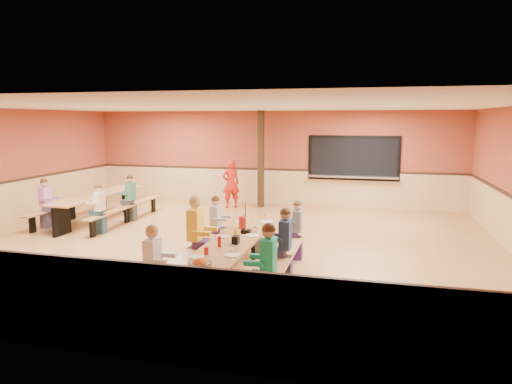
# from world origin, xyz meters

# --- Properties ---
(ground) EXTENTS (12.00, 12.00, 0.00)m
(ground) POSITION_xyz_m (0.00, 0.00, 0.00)
(ground) COLOR #9B693B
(ground) RESTS_ON ground
(room_envelope) EXTENTS (12.04, 10.04, 3.02)m
(room_envelope) POSITION_xyz_m (0.00, 0.00, 0.69)
(room_envelope) COLOR #9A432D
(room_envelope) RESTS_ON ground
(kitchen_pass_through) EXTENTS (2.78, 0.28, 1.38)m
(kitchen_pass_through) POSITION_xyz_m (2.60, 4.96, 1.49)
(kitchen_pass_through) COLOR black
(kitchen_pass_through) RESTS_ON ground
(structural_post) EXTENTS (0.18, 0.18, 3.00)m
(structural_post) POSITION_xyz_m (-0.20, 4.40, 1.50)
(structural_post) COLOR black
(structural_post) RESTS_ON ground
(cafeteria_table_main) EXTENTS (1.91, 3.70, 0.74)m
(cafeteria_table_main) POSITION_xyz_m (0.94, -2.29, 0.53)
(cafeteria_table_main) COLOR #A16F3F
(cafeteria_table_main) RESTS_ON ground
(cafeteria_table_second) EXTENTS (1.91, 3.70, 0.74)m
(cafeteria_table_second) POSITION_xyz_m (-3.97, 1.33, 0.53)
(cafeteria_table_second) COLOR #A16F3F
(cafeteria_table_second) RESTS_ON ground
(seated_child_white_left) EXTENTS (0.37, 0.30, 1.22)m
(seated_child_white_left) POSITION_xyz_m (0.11, -3.60, 0.61)
(seated_child_white_left) COLOR white
(seated_child_white_left) RESTS_ON ground
(seated_adult_yellow) EXTENTS (0.45, 0.37, 1.38)m
(seated_adult_yellow) POSITION_xyz_m (0.11, -1.94, 0.69)
(seated_adult_yellow) COLOR yellow
(seated_adult_yellow) RESTS_ON ground
(seated_child_grey_left) EXTENTS (0.36, 0.29, 1.19)m
(seated_child_grey_left) POSITION_xyz_m (0.11, -0.84, 0.59)
(seated_child_grey_left) COLOR #B0B0B0
(seated_child_grey_left) RESTS_ON ground
(seated_child_teal_right) EXTENTS (0.40, 0.33, 1.28)m
(seated_child_teal_right) POSITION_xyz_m (1.76, -3.36, 0.64)
(seated_child_teal_right) COLOR #1AA086
(seated_child_teal_right) RESTS_ON ground
(seated_child_navy_right) EXTENTS (0.39, 0.32, 1.25)m
(seated_child_navy_right) POSITION_xyz_m (1.76, -2.07, 0.63)
(seated_child_navy_right) COLOR navy
(seated_child_navy_right) RESTS_ON ground
(seated_child_char_right) EXTENTS (0.34, 0.28, 1.15)m
(seated_child_char_right) POSITION_xyz_m (1.76, -0.77, 0.57)
(seated_child_char_right) COLOR #4F545A
(seated_child_char_right) RESTS_ON ground
(seated_child_purple_sec) EXTENTS (0.39, 0.32, 1.24)m
(seated_child_purple_sec) POSITION_xyz_m (-4.79, 0.29, 0.62)
(seated_child_purple_sec) COLOR #A06A9C
(seated_child_purple_sec) RESTS_ON ground
(seated_child_green_sec) EXTENTS (0.38, 0.31, 1.23)m
(seated_child_green_sec) POSITION_xyz_m (-3.14, 1.59, 0.62)
(seated_child_green_sec) COLOR #357D5E
(seated_child_green_sec) RESTS_ON ground
(seated_child_tan_sec) EXTENTS (0.36, 0.29, 1.19)m
(seated_child_tan_sec) POSITION_xyz_m (-3.14, 0.13, 0.59)
(seated_child_tan_sec) COLOR beige
(seated_child_tan_sec) RESTS_ON ground
(standing_woman) EXTENTS (0.66, 0.61, 1.51)m
(standing_woman) POSITION_xyz_m (-1.07, 4.04, 0.76)
(standing_woman) COLOR red
(standing_woman) RESTS_ON ground
(punch_pitcher) EXTENTS (0.16, 0.16, 0.22)m
(punch_pitcher) POSITION_xyz_m (0.87, -1.51, 0.85)
(punch_pitcher) COLOR red
(punch_pitcher) RESTS_ON cafeteria_table_main
(chip_bowl) EXTENTS (0.32, 0.32, 0.15)m
(chip_bowl) POSITION_xyz_m (0.96, -3.94, 0.81)
(chip_bowl) COLOR orange
(chip_bowl) RESTS_ON cafeteria_table_main
(napkin_dispenser) EXTENTS (0.10, 0.14, 0.13)m
(napkin_dispenser) POSITION_xyz_m (1.04, -2.55, 0.80)
(napkin_dispenser) COLOR black
(napkin_dispenser) RESTS_ON cafeteria_table_main
(condiment_mustard) EXTENTS (0.06, 0.06, 0.17)m
(condiment_mustard) POSITION_xyz_m (0.95, -2.24, 0.82)
(condiment_mustard) COLOR yellow
(condiment_mustard) RESTS_ON cafeteria_table_main
(condiment_ketchup) EXTENTS (0.06, 0.06, 0.17)m
(condiment_ketchup) POSITION_xyz_m (0.84, -2.77, 0.82)
(condiment_ketchup) COLOR #B2140F
(condiment_ketchup) RESTS_ON cafeteria_table_main
(table_paddle) EXTENTS (0.16, 0.16, 0.56)m
(table_paddle) POSITION_xyz_m (1.02, -1.82, 0.88)
(table_paddle) COLOR black
(table_paddle) RESTS_ON cafeteria_table_main
(place_settings) EXTENTS (0.65, 3.30, 0.11)m
(place_settings) POSITION_xyz_m (0.94, -2.29, 0.80)
(place_settings) COLOR beige
(place_settings) RESTS_ON cafeteria_table_main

